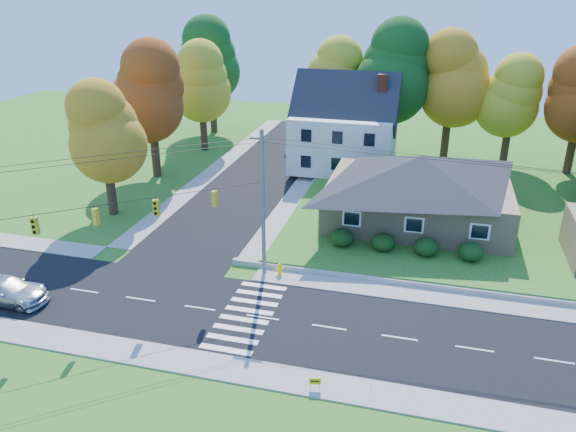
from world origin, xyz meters
name	(u,v)px	position (x,y,z in m)	size (l,w,h in m)	color
ground	(263,318)	(0.00, 0.00, 0.00)	(120.00, 120.00, 0.00)	#3D7923
road_main	(263,317)	(0.00, 0.00, 0.01)	(90.00, 8.00, 0.02)	black
road_cross	(263,172)	(-8.00, 26.00, 0.01)	(8.00, 44.00, 0.02)	black
sidewalk_north	(285,277)	(0.00, 5.00, 0.04)	(90.00, 2.00, 0.08)	#9C9A90
sidewalk_south	(234,370)	(0.00, -5.00, 0.04)	(90.00, 2.00, 0.08)	#9C9A90
lawn	(477,206)	(13.00, 21.00, 0.25)	(30.00, 30.00, 0.50)	#3D7923
ranch_house	(419,188)	(8.00, 16.00, 3.27)	(14.60, 10.60, 5.40)	tan
colonial_house	(345,129)	(0.04, 28.00, 4.58)	(10.40, 8.40, 9.60)	silver
hedge_row	(405,244)	(7.50, 9.80, 1.14)	(10.70, 1.70, 1.27)	#163A10
traffic_infrastructure	(266,229)	(-0.15, 1.35, 5.15)	(38.10, 10.66, 10.00)	#666059
tree_lot_0	(337,80)	(-2.00, 34.00, 8.31)	(6.72, 6.72, 12.51)	#3F2A19
tree_lot_1	(393,72)	(4.00, 33.00, 9.61)	(7.84, 7.84, 14.60)	#3F2A19
tree_lot_2	(452,79)	(10.00, 34.00, 8.96)	(7.28, 7.28, 13.56)	#3F2A19
tree_lot_3	(513,97)	(16.00, 33.00, 7.65)	(6.16, 6.16, 11.47)	#3F2A19
tree_west_0	(103,131)	(-17.00, 12.00, 7.15)	(6.16, 6.16, 11.47)	#3F2A19
tree_west_1	(150,92)	(-18.00, 22.00, 8.46)	(7.28, 7.28, 13.56)	#3F2A19
tree_west_2	(201,82)	(-17.00, 32.00, 7.81)	(6.72, 6.72, 12.51)	#3F2A19
tree_west_3	(211,60)	(-19.00, 40.00, 9.11)	(7.84, 7.84, 14.60)	#3F2A19
silver_sedan	(5,290)	(-15.84, -2.34, 0.80)	(2.18, 5.37, 1.56)	#BDBDBD
white_car	(294,147)	(-6.66, 33.71, 0.64)	(1.31, 3.75, 1.24)	silver
fire_hydrant	(279,270)	(-0.42, 5.22, 0.42)	(0.51, 0.39, 0.88)	#FFFA00
yard_sign	(315,382)	(4.33, -5.40, 0.51)	(0.57, 0.14, 0.72)	black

